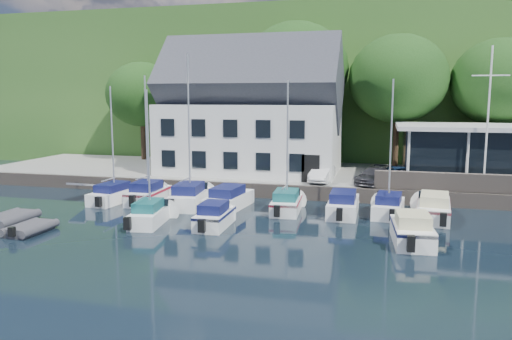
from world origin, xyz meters
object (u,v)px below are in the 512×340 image
object	(u,v)px
harbor_building	(251,119)
boat_r2_1	(148,150)
dinghy_0	(10,217)
dinghy_1	(30,227)
boat_r1_1	(146,135)
boat_r1_4	(287,144)
boat_r1_3	(229,197)
boat_r1_7	(434,206)
flagpole	(488,120)
boat_r1_0	(112,142)
club_pavilion	(490,154)
boat_r2_2	(215,214)
boat_r1_5	(343,202)
boat_r2_4	(412,228)
car_white	(322,173)
boat_r1_6	(391,146)
car_silver	(317,172)
boat_r1_2	(189,134)
car_dgrey	(374,176)

from	to	relation	value
harbor_building	boat_r2_1	distance (m)	14.37
dinghy_0	dinghy_1	xyz separation A→B (m)	(2.43, -1.39, -0.05)
boat_r1_1	boat_r1_4	xyz separation A→B (m)	(9.54, -0.21, -0.41)
boat_r1_3	boat_r1_7	size ratio (longest dim) A/B	0.97
flagpole	boat_r1_0	size ratio (longest dim) A/B	1.13
boat_r2_1	dinghy_0	size ratio (longest dim) A/B	2.55
flagpole	boat_r1_3	bearing A→B (deg)	-163.35
boat_r1_0	boat_r1_1	distance (m)	2.45
boat_r1_0	boat_r2_1	distance (m)	6.99
boat_r1_3	club_pavilion	bearing A→B (deg)	33.15
boat_r1_0	boat_r2_2	world-z (taller)	boat_r1_0
harbor_building	flagpole	bearing A→B (deg)	-14.99
flagpole	boat_r1_4	size ratio (longest dim) A/B	1.10
boat_r1_5	boat_r2_4	bearing A→B (deg)	-54.94
boat_r1_7	boat_r2_4	size ratio (longest dim) A/B	1.20
boat_r1_4	boat_r2_1	size ratio (longest dim) A/B	1.01
boat_r1_1	boat_r1_3	distance (m)	6.95
car_white	dinghy_0	size ratio (longest dim) A/B	1.15
boat_r1_4	boat_r1_6	world-z (taller)	boat_r1_4
car_white	boat_r1_5	bearing A→B (deg)	-65.89
car_silver	flagpole	xyz separation A→B (m)	(11.05, -1.45, 4.03)
flagpole	car_silver	bearing A→B (deg)	172.54
boat_r1_1	boat_r1_6	world-z (taller)	boat_r1_1
boat_r1_3	boat_r2_4	xyz separation A→B (m)	(10.99, -5.11, 0.03)
boat_r1_7	boat_r1_1	bearing A→B (deg)	-173.53
boat_r1_4	boat_r1_7	xyz separation A→B (m)	(8.71, 0.42, -3.46)
boat_r1_3	boat_r2_2	xyz separation A→B (m)	(0.61, -4.56, -0.04)
boat_r1_2	dinghy_1	bearing A→B (deg)	-130.91
flagpole	dinghy_0	size ratio (longest dim) A/B	2.83
boat_r1_3	boat_r1_4	xyz separation A→B (m)	(3.78, 0.01, 3.47)
car_white	car_dgrey	size ratio (longest dim) A/B	0.93
boat_r1_7	boat_r2_4	xyz separation A→B (m)	(-1.49, -5.53, 0.01)
harbor_building	club_pavilion	world-z (taller)	harbor_building
boat_r1_1	boat_r2_2	size ratio (longest dim) A/B	1.85
boat_r1_0	boat_r1_3	distance (m)	8.82
car_white	flagpole	distance (m)	11.45
boat_r2_1	boat_r1_5	bearing A→B (deg)	17.82
boat_r1_0	boat_r1_4	xyz separation A→B (m)	(11.92, 0.05, 0.09)
car_white	dinghy_1	bearing A→B (deg)	-129.41
boat_r2_2	boat_r1_1	bearing A→B (deg)	141.70
boat_r1_2	boat_r2_4	world-z (taller)	boat_r1_2
boat_r1_1	car_silver	bearing A→B (deg)	28.28
boat_r1_6	dinghy_1	bearing A→B (deg)	-148.60
flagpole	boat_r2_4	xyz separation A→B (m)	(-4.92, -9.87, -4.88)
flagpole	boat_r1_6	world-z (taller)	flagpole
car_dgrey	boat_r2_4	distance (m)	11.12
club_pavilion	dinghy_0	xyz separation A→B (m)	(-27.82, -15.62, -2.67)
boat_r2_1	dinghy_0	xyz separation A→B (m)	(-7.72, -1.95, -3.80)
harbor_building	car_dgrey	distance (m)	11.17
boat_r1_6	boat_r1_2	bearing A→B (deg)	-171.71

